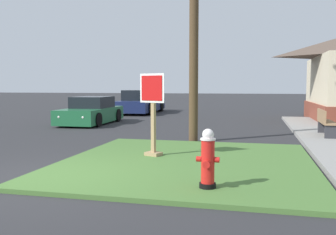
# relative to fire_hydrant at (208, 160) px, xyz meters

# --- Properties ---
(ground_plane) EXTENTS (160.00, 160.00, 0.00)m
(ground_plane) POSITION_rel_fire_hydrant_xyz_m (-3.08, 0.18, -0.54)
(ground_plane) COLOR #2B2B2D
(grass_corner_patch) EXTENTS (5.49, 5.89, 0.08)m
(grass_corner_patch) POSITION_rel_fire_hydrant_xyz_m (-0.73, 2.13, -0.50)
(grass_corner_patch) COLOR #477033
(grass_corner_patch) RESTS_ON ground
(fire_hydrant) EXTENTS (0.38, 0.34, 0.98)m
(fire_hydrant) POSITION_rel_fire_hydrant_xyz_m (0.00, 0.00, 0.00)
(fire_hydrant) COLOR black
(fire_hydrant) RESTS_ON grass_corner_patch
(stop_sign) EXTENTS (0.65, 0.39, 1.96)m
(stop_sign) POSITION_rel_fire_hydrant_xyz_m (-1.63, 2.53, 0.46)
(stop_sign) COLOR #A3845B
(stop_sign) RESTS_ON grass_corner_patch
(manhole_cover) EXTENTS (0.70, 0.70, 0.02)m
(manhole_cover) POSITION_rel_fire_hydrant_xyz_m (-2.94, 4.72, -0.54)
(manhole_cover) COLOR black
(manhole_cover) RESTS_ON ground
(parked_sedan_green) EXTENTS (1.99, 4.21, 1.25)m
(parked_sedan_green) POSITION_rel_fire_hydrant_xyz_m (-6.67, 9.98, -0.00)
(parked_sedan_green) COLOR #1E6038
(parked_sedan_green) RESTS_ON ground
(pickup_truck_navy) EXTENTS (2.26, 5.48, 1.48)m
(pickup_truck_navy) POSITION_rel_fire_hydrant_xyz_m (-6.44, 16.91, 0.07)
(pickup_truck_navy) COLOR #19234C
(pickup_truck_navy) RESTS_ON ground
(street_bench) EXTENTS (0.44, 1.66, 0.85)m
(street_bench) POSITION_rel_fire_hydrant_xyz_m (2.98, 7.06, 0.05)
(street_bench) COLOR #93704C
(street_bench) RESTS_ON sidewalk_strip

